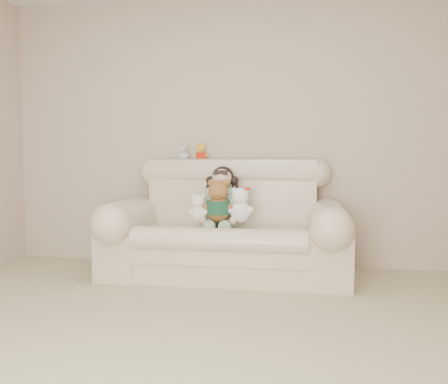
# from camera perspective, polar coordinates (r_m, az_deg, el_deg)

# --- Properties ---
(floor) EXTENTS (5.00, 5.00, 0.00)m
(floor) POSITION_cam_1_polar(r_m,az_deg,el_deg) (2.36, -8.19, -21.78)
(floor) COLOR tan
(floor) RESTS_ON ground
(wall_back) EXTENTS (4.50, 0.00, 4.50)m
(wall_back) POSITION_cam_1_polar(r_m,az_deg,el_deg) (4.58, 1.30, 7.39)
(wall_back) COLOR #C0AB98
(wall_back) RESTS_ON ground
(sofa) EXTENTS (2.10, 0.95, 1.03)m
(sofa) POSITION_cam_1_polar(r_m,az_deg,el_deg) (4.10, 0.23, -3.18)
(sofa) COLOR beige
(sofa) RESTS_ON floor
(seated_child) EXTENTS (0.34, 0.41, 0.56)m
(seated_child) POSITION_cam_1_polar(r_m,az_deg,el_deg) (4.17, -0.23, -0.54)
(seated_child) COLOR #2A6934
(seated_child) RESTS_ON sofa
(brown_teddy) EXTENTS (0.28, 0.22, 0.42)m
(brown_teddy) POSITION_cam_1_polar(r_m,az_deg,el_deg) (3.98, -0.67, -0.58)
(brown_teddy) COLOR brown
(brown_teddy) RESTS_ON sofa
(white_cat) EXTENTS (0.26, 0.22, 0.36)m
(white_cat) POSITION_cam_1_polar(r_m,az_deg,el_deg) (3.94, 2.01, -1.10)
(white_cat) COLOR white
(white_cat) RESTS_ON sofa
(cream_teddy) EXTENTS (0.20, 0.17, 0.28)m
(cream_teddy) POSITION_cam_1_polar(r_m,az_deg,el_deg) (3.99, -3.10, -1.60)
(cream_teddy) COLOR white
(cream_teddy) RESTS_ON sofa
(yellow_mini_bear) EXTENTS (0.15, 0.13, 0.20)m
(yellow_mini_bear) POSITION_cam_1_polar(r_m,az_deg,el_deg) (4.50, -2.78, 5.03)
(yellow_mini_bear) COLOR yellow
(yellow_mini_bear) RESTS_ON sofa
(grey_mini_plush) EXTENTS (0.13, 0.11, 0.19)m
(grey_mini_plush) POSITION_cam_1_polar(r_m,az_deg,el_deg) (4.55, -4.97, 4.96)
(grey_mini_plush) COLOR silver
(grey_mini_plush) RESTS_ON sofa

